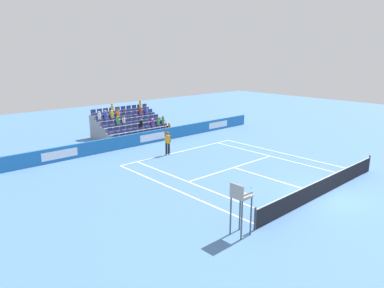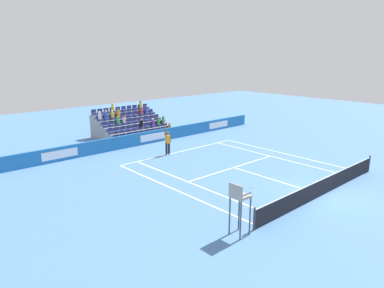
# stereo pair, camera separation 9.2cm
# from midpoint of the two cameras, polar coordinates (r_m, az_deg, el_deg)

# --- Properties ---
(ground_plane) EXTENTS (80.00, 80.00, 0.00)m
(ground_plane) POSITION_cam_midpoint_polar(r_m,az_deg,el_deg) (20.62, 20.46, -7.72)
(ground_plane) COLOR #4C7AB2
(line_baseline) EXTENTS (10.97, 0.10, 0.01)m
(line_baseline) POSITION_cam_midpoint_polar(r_m,az_deg,el_deg) (27.73, -1.67, -1.19)
(line_baseline) COLOR white
(line_baseline) RESTS_ON ground
(line_service) EXTENTS (8.23, 0.10, 0.01)m
(line_service) POSITION_cam_midpoint_polar(r_m,az_deg,el_deg) (23.98, 6.87, -3.80)
(line_service) COLOR white
(line_service) RESTS_ON ground
(line_centre_service) EXTENTS (0.10, 6.40, 0.01)m
(line_centre_service) POSITION_cam_midpoint_polar(r_m,az_deg,el_deg) (22.13, 13.13, -5.64)
(line_centre_service) COLOR white
(line_centre_service) RESTS_ON ground
(line_singles_sideline_left) EXTENTS (0.10, 11.89, 0.01)m
(line_singles_sideline_left) POSITION_cam_midpoint_polar(r_m,az_deg,el_deg) (20.89, 0.29, -6.46)
(line_singles_sideline_left) COLOR white
(line_singles_sideline_left) RESTS_ON ground
(line_singles_sideline_right) EXTENTS (0.10, 11.89, 0.01)m
(line_singles_sideline_right) POSITION_cam_midpoint_polar(r_m,az_deg,el_deg) (26.84, 13.42, -2.11)
(line_singles_sideline_right) COLOR white
(line_singles_sideline_right) RESTS_ON ground
(line_doubles_sideline_left) EXTENTS (0.10, 11.89, 0.01)m
(line_doubles_sideline_left) POSITION_cam_midpoint_polar(r_m,az_deg,el_deg) (20.06, -2.63, -7.39)
(line_doubles_sideline_left) COLOR white
(line_doubles_sideline_left) RESTS_ON ground
(line_doubles_sideline_right) EXTENTS (0.10, 11.89, 0.01)m
(line_doubles_sideline_right) POSITION_cam_midpoint_polar(r_m,az_deg,el_deg) (27.94, 15.03, -1.56)
(line_doubles_sideline_right) COLOR white
(line_doubles_sideline_right) RESTS_ON ground
(line_centre_mark) EXTENTS (0.10, 0.20, 0.01)m
(line_centre_mark) POSITION_cam_midpoint_polar(r_m,az_deg,el_deg) (27.65, -1.54, -1.23)
(line_centre_mark) COLOR white
(line_centre_mark) RESTS_ON ground
(sponsor_barrier) EXTENTS (24.36, 0.22, 1.05)m
(sponsor_barrier) POSITION_cam_midpoint_polar(r_m,az_deg,el_deg) (30.53, -6.33, 1.19)
(sponsor_barrier) COLOR #1E66AD
(sponsor_barrier) RESTS_ON ground
(tennis_net) EXTENTS (11.97, 0.10, 1.07)m
(tennis_net) POSITION_cam_midpoint_polar(r_m,az_deg,el_deg) (20.45, 20.58, -6.44)
(tennis_net) COLOR #33383D
(tennis_net) RESTS_ON ground
(tennis_player) EXTENTS (0.53, 0.36, 2.85)m
(tennis_player) POSITION_cam_midpoint_polar(r_m,az_deg,el_deg) (26.62, -3.87, 0.32)
(tennis_player) COLOR black
(tennis_player) RESTS_ON ground
(umpire_chair) EXTENTS (0.70, 0.70, 2.34)m
(umpire_chair) POSITION_cam_midpoint_polar(r_m,az_deg,el_deg) (14.84, 7.81, -9.23)
(umpire_chair) COLOR #474C54
(umpire_chair) RESTS_ON ground
(stadium_stand) EXTENTS (6.20, 4.75, 2.99)m
(stadium_stand) POSITION_cam_midpoint_polar(r_m,az_deg,el_deg) (33.38, -9.93, 2.72)
(stadium_stand) COLOR gray
(stadium_stand) RESTS_ON ground
(loose_tennis_ball) EXTENTS (0.07, 0.07, 0.07)m
(loose_tennis_ball) POSITION_cam_midpoint_polar(r_m,az_deg,el_deg) (20.58, 9.68, -6.92)
(loose_tennis_ball) COLOR #D1E533
(loose_tennis_ball) RESTS_ON ground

